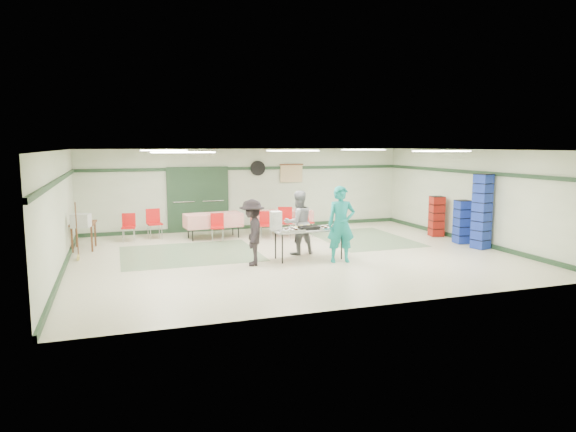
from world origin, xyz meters
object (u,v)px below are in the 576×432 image
object	(u,v)px
chair_b	(266,222)
crate_stack_blue_a	(462,222)
volunteer_dark	(252,232)
chair_a	(285,219)
office_printer	(81,221)
serving_table	(309,231)
crate_stack_red	(437,216)
chair_c	(304,219)
crate_stack_blue_b	(482,212)
chair_loose_b	(129,224)
printer_table	(83,226)
volunteer_teal	(341,224)
dining_table_b	(213,220)
volunteer_grey	(298,223)
dining_table_a	(282,216)
broom	(77,230)
chair_loose_a	(154,221)
chair_d	(217,224)

from	to	relation	value
chair_b	crate_stack_blue_a	distance (m)	5.75
volunteer_dark	chair_a	xyz separation A→B (m)	(1.90, 3.26, -0.21)
chair_a	office_printer	bearing A→B (deg)	-151.07
serving_table	chair_a	bearing A→B (deg)	83.19
crate_stack_red	chair_c	bearing A→B (deg)	161.34
crate_stack_blue_a	crate_stack_blue_b	size ratio (longest dim) A/B	0.61
chair_loose_b	printer_table	size ratio (longest dim) A/B	0.83
volunteer_teal	dining_table_b	xyz separation A→B (m)	(-2.35, 4.19, -0.36)
volunteer_grey	dining_table_a	distance (m)	3.07
volunteer_teal	broom	world-z (taller)	volunteer_teal
broom	printer_table	bearing A→B (deg)	72.75
volunteer_teal	serving_table	bearing A→B (deg)	150.42
crate_stack_blue_a	broom	xyz separation A→B (m)	(-10.38, 1.27, 0.11)
chair_c	crate_stack_blue_b	world-z (taller)	crate_stack_blue_b
dining_table_b	chair_loose_a	distance (m)	1.79
printer_table	dining_table_b	bearing A→B (deg)	13.24
serving_table	chair_c	distance (m)	3.24
volunteer_grey	chair_d	world-z (taller)	volunteer_grey
dining_table_b	volunteer_grey	bearing A→B (deg)	-66.08
dining_table_b	chair_d	bearing A→B (deg)	-93.51
dining_table_a	chair_c	world-z (taller)	chair_c
office_printer	chair_d	bearing A→B (deg)	26.29
chair_b	volunteer_dark	bearing A→B (deg)	-97.04
volunteer_teal	chair_loose_b	distance (m)	6.57
chair_a	chair_d	size ratio (longest dim) A/B	1.13
volunteer_teal	printer_table	bearing A→B (deg)	160.51
crate_stack_red	dining_table_a	bearing A→B (deg)	157.06
chair_c	dining_table_b	bearing A→B (deg)	159.48
chair_a	chair_b	xyz separation A→B (m)	(-0.62, -0.01, -0.07)
serving_table	chair_loose_b	distance (m)	5.72
serving_table	crate_stack_red	xyz separation A→B (m)	(4.93, 1.75, -0.09)
serving_table	chair_a	xyz separation A→B (m)	(0.40, 3.07, -0.14)
office_printer	printer_table	bearing A→B (deg)	102.68
chair_loose_a	broom	size ratio (longest dim) A/B	0.64
volunteer_grey	dining_table_a	xyz separation A→B (m)	(0.53, 3.01, -0.26)
volunteer_teal	crate_stack_blue_a	size ratio (longest dim) A/B	1.47
volunteer_grey	printer_table	size ratio (longest dim) A/B	1.67
volunteer_teal	chair_loose_b	world-z (taller)	volunteer_teal
crate_stack_red	volunteer_dark	bearing A→B (deg)	-163.19
volunteer_teal	chair_a	world-z (taller)	volunteer_teal
volunteer_grey	chair_d	bearing A→B (deg)	-63.79
dining_table_b	office_printer	world-z (taller)	office_printer
chair_c	broom	xyz separation A→B (m)	(-6.48, -1.30, 0.21)
crate_stack_blue_a	crate_stack_red	distance (m)	1.25
office_printer	chair_b	bearing A→B (deg)	22.44
serving_table	chair_loose_a	size ratio (longest dim) A/B	1.97
volunteer_teal	volunteer_dark	size ratio (longest dim) A/B	1.18
chair_loose_b	chair_c	bearing A→B (deg)	-2.34
chair_a	printer_table	xyz separation A→B (m)	(-5.77, 0.00, 0.07)
printer_table	broom	xyz separation A→B (m)	(-0.08, -1.30, 0.09)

